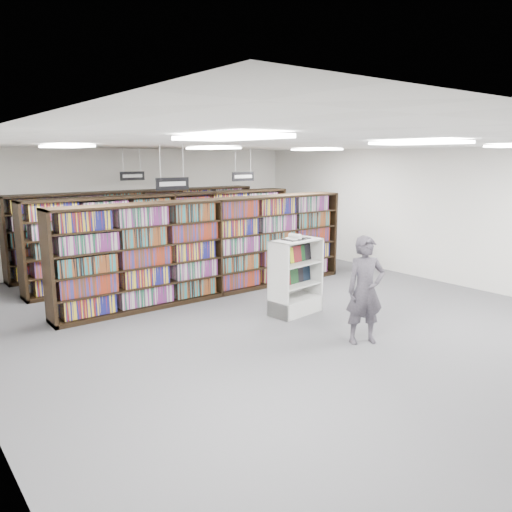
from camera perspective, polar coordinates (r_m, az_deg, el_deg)
floor at (r=9.53m, az=1.90°, el=-6.96°), size 12.00×12.00×0.00m
ceiling at (r=9.06m, az=2.03°, el=12.65°), size 10.00×12.00×0.10m
wall_back at (r=14.28m, az=-13.55°, el=5.39°), size 10.00×0.10×3.20m
wall_right at (r=12.90m, az=19.47°, el=4.47°), size 0.10×12.00×3.20m
bookshelf_row_near at (r=10.85m, az=-4.76°, el=0.97°), size 7.00×0.60×2.10m
bookshelf_row_mid at (r=12.56m, az=-9.71°, el=2.25°), size 7.00×0.60×2.10m
bookshelf_row_far at (r=14.07m, az=-12.95°, el=3.08°), size 7.00×0.60×2.10m
aisle_sign_left at (r=9.07m, az=-9.52°, el=8.27°), size 0.65×0.02×0.80m
aisle_sign_right at (r=12.36m, az=-1.49°, el=9.17°), size 0.65×0.02×0.80m
aisle_sign_center at (r=13.10m, az=-13.95°, el=8.96°), size 0.65×0.02×0.80m
troffer_front_left at (r=4.86m, az=-3.00°, el=13.42°), size 0.60×1.20×0.04m
troffer_front_center at (r=7.01m, az=18.18°, el=12.21°), size 0.60×1.20×0.04m
troffer_back_left at (r=9.41m, az=-20.87°, el=11.64°), size 0.60×1.20×0.04m
troffer_back_center at (r=10.68m, az=-4.95°, el=12.18°), size 0.60×1.20×0.04m
troffer_back_right at (r=12.55m, az=6.93°, el=11.99°), size 0.60×1.20×0.04m
endcap_display at (r=9.66m, az=4.39°, el=-3.69°), size 1.09×0.65×1.45m
open_book at (r=9.46m, az=4.55°, el=2.12°), size 0.57×0.37×0.12m
shopper at (r=8.20m, az=12.38°, el=-3.84°), size 0.76×0.65×1.76m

